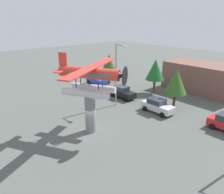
% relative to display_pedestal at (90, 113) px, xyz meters
% --- Properties ---
extents(ground_plane, '(140.00, 140.00, 0.00)m').
position_rel_display_pedestal_xyz_m(ground_plane, '(0.00, 0.00, -2.09)').
color(ground_plane, '#515651').
extents(display_pedestal, '(1.10, 1.10, 4.18)m').
position_rel_display_pedestal_xyz_m(display_pedestal, '(0.00, 0.00, 0.00)').
color(display_pedestal, slate).
rests_on(display_pedestal, ground).
extents(floatplane_monument, '(7.09, 9.65, 4.00)m').
position_rel_display_pedestal_xyz_m(floatplane_monument, '(0.11, 0.06, 3.76)').
color(floatplane_monument, silver).
rests_on(floatplane_monument, display_pedestal).
extents(car_near_blue, '(4.20, 2.02, 1.76)m').
position_rel_display_pedestal_xyz_m(car_near_blue, '(-13.52, 11.19, -1.21)').
color(car_near_blue, '#2847B7').
rests_on(car_near_blue, ground).
extents(car_mid_black, '(4.20, 2.02, 1.76)m').
position_rel_display_pedestal_xyz_m(car_mid_black, '(-5.35, 9.79, -1.21)').
color(car_mid_black, black).
rests_on(car_mid_black, ground).
extents(car_far_silver, '(4.20, 2.02, 1.76)m').
position_rel_display_pedestal_xyz_m(car_far_silver, '(1.54, 9.34, -1.21)').
color(car_far_silver, silver).
rests_on(car_far_silver, ground).
extents(streetlight_primary, '(1.84, 0.28, 8.28)m').
position_rel_display_pedestal_xyz_m(streetlight_primary, '(-3.60, 7.04, 2.69)').
color(streetlight_primary, gray).
rests_on(streetlight_primary, ground).
extents(storefront_building, '(11.91, 6.10, 4.48)m').
position_rel_display_pedestal_xyz_m(storefront_building, '(0.95, 22.00, 0.15)').
color(storefront_building, brown).
rests_on(storefront_building, ground).
extents(tree_west, '(3.15, 3.15, 5.17)m').
position_rel_display_pedestal_xyz_m(tree_west, '(-13.33, 14.03, 1.32)').
color(tree_west, brown).
rests_on(tree_west, ground).
extents(tree_east, '(2.88, 2.88, 5.43)m').
position_rel_display_pedestal_xyz_m(tree_east, '(-3.53, 15.08, 1.72)').
color(tree_east, brown).
rests_on(tree_east, ground).
extents(tree_center_back, '(2.92, 2.92, 5.27)m').
position_rel_display_pedestal_xyz_m(tree_center_back, '(2.06, 12.22, 1.54)').
color(tree_center_back, brown).
rests_on(tree_center_back, ground).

